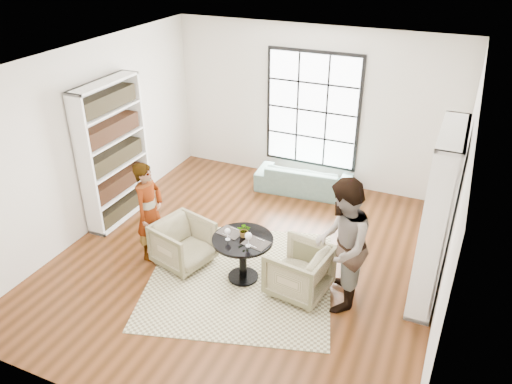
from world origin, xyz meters
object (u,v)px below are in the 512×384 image
at_px(sofa, 304,179).
at_px(person_left, 149,211).
at_px(person_right, 341,246).
at_px(flower_centerpiece, 244,230).
at_px(pedestal_table, 243,250).
at_px(armchair_left, 183,243).
at_px(armchair_right, 299,271).
at_px(wine_glass_left, 228,232).
at_px(wine_glass_right, 248,236).

distance_m(sofa, person_left, 3.29).
relative_size(person_right, flower_centerpiece, 8.77).
xyz_separation_m(pedestal_table, person_left, (-1.52, -0.01, 0.28)).
distance_m(armchair_left, armchair_right, 1.79).
bearing_deg(flower_centerpiece, wine_glass_left, -137.27).
bearing_deg(pedestal_table, wine_glass_right, -41.75).
height_order(person_right, flower_centerpiece, person_right).
relative_size(wine_glass_right, flower_centerpiece, 1.03).
height_order(pedestal_table, armchair_left, armchair_left).
bearing_deg(pedestal_table, armchair_left, -179.14).
distance_m(person_left, wine_glass_left, 1.34).
distance_m(wine_glass_right, flower_centerpiece, 0.25).
height_order(wine_glass_left, wine_glass_right, wine_glass_right).
relative_size(pedestal_table, armchair_left, 1.12).
bearing_deg(person_right, wine_glass_right, -91.60).
bearing_deg(pedestal_table, flower_centerpiece, 89.93).
bearing_deg(sofa, pedestal_table, 86.60).
xyz_separation_m(sofa, wine_glass_left, (-0.11, -3.00, 0.56)).
distance_m(pedestal_table, armchair_left, 0.98).
relative_size(sofa, person_right, 0.97).
distance_m(armchair_left, flower_centerpiece, 1.07).
xyz_separation_m(armchair_right, wine_glass_right, (-0.68, -0.17, 0.48)).
bearing_deg(person_right, pedestal_table, -97.98).
xyz_separation_m(wine_glass_right, flower_centerpiece, (-0.15, 0.19, -0.05)).
xyz_separation_m(armchair_left, person_left, (-0.55, 0.00, 0.43)).
relative_size(armchair_left, person_left, 0.49).
bearing_deg(armchair_left, person_right, -73.19).
bearing_deg(wine_glass_right, person_right, 8.00).
bearing_deg(pedestal_table, wine_glass_left, -149.18).
distance_m(pedestal_table, person_left, 1.54).
bearing_deg(wine_glass_right, armchair_left, 173.94).
height_order(pedestal_table, sofa, pedestal_table).
xyz_separation_m(pedestal_table, armchair_right, (0.83, 0.04, -0.14)).
bearing_deg(sofa, flower_centerpiece, 86.63).
xyz_separation_m(sofa, armchair_left, (-0.90, -2.91, 0.09)).
bearing_deg(wine_glass_left, person_left, 176.11).
bearing_deg(person_left, wine_glass_left, -94.71).
height_order(armchair_left, person_right, person_right).
xyz_separation_m(person_right, wine_glass_left, (-1.55, -0.14, -0.10)).
height_order(armchair_left, armchair_right, armchair_right).
height_order(person_left, wine_glass_left, person_left).
xyz_separation_m(pedestal_table, person_right, (1.38, 0.04, 0.42)).
height_order(wine_glass_left, flower_centerpiece, flower_centerpiece).
distance_m(sofa, armchair_right, 3.00).
xyz_separation_m(person_left, wine_glass_right, (1.67, -0.12, 0.07)).
height_order(pedestal_table, wine_glass_right, wine_glass_right).
distance_m(person_left, flower_centerpiece, 1.52).
bearing_deg(flower_centerpiece, sofa, 91.40).
relative_size(pedestal_table, wine_glass_left, 4.67).
bearing_deg(wine_glass_left, wine_glass_right, -4.82).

